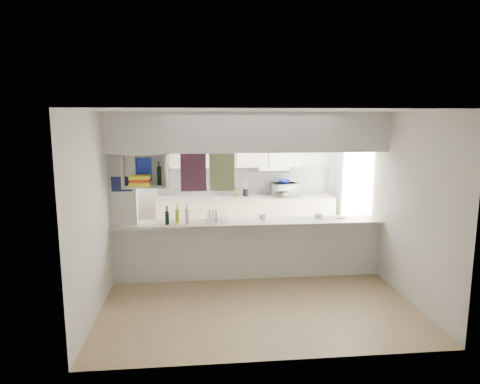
{
  "coord_description": "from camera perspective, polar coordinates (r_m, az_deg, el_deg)",
  "views": [
    {
      "loc": [
        -0.79,
        -6.45,
        2.51
      ],
      "look_at": [
        -0.09,
        0.5,
        1.3
      ],
      "focal_mm": 32.0,
      "sensor_mm": 36.0,
      "label": 1
    }
  ],
  "objects": [
    {
      "name": "floor",
      "position": [
        6.97,
        1.15,
        -11.28
      ],
      "size": [
        4.8,
        4.8,
        0.0
      ],
      "primitive_type": "plane",
      "color": "#9B805A",
      "rests_on": "ground"
    },
    {
      "name": "wall_right",
      "position": [
        7.17,
        18.1,
        -0.36
      ],
      "size": [
        0.0,
        4.8,
        4.8
      ],
      "primitive_type": "plane",
      "rotation": [
        1.57,
        0.0,
        -1.57
      ],
      "color": "silver",
      "rests_on": "floor"
    },
    {
      "name": "cup",
      "position": [
        6.68,
        3.03,
        -3.41
      ],
      "size": [
        0.11,
        0.11,
        0.09
      ],
      "primitive_type": "imported",
      "rotation": [
        0.0,
        0.0,
        -0.0
      ],
      "color": "white",
      "rests_on": "dish_rack"
    },
    {
      "name": "wall_back",
      "position": [
        8.97,
        -0.65,
        2.08
      ],
      "size": [
        4.2,
        0.0,
        4.2
      ],
      "primitive_type": "plane",
      "rotation": [
        1.57,
        0.0,
        0.0
      ],
      "color": "silver",
      "rests_on": "floor"
    },
    {
      "name": "cubby_shelf",
      "position": [
        6.49,
        -12.62,
        2.53
      ],
      "size": [
        0.65,
        0.35,
        0.5
      ],
      "color": "white",
      "rests_on": "bulkhead"
    },
    {
      "name": "kitchen_run",
      "position": [
        8.8,
        0.54,
        -1.2
      ],
      "size": [
        3.6,
        0.63,
        2.24
      ],
      "color": "beige",
      "rests_on": "floor"
    },
    {
      "name": "wine_bottles",
      "position": [
        6.56,
        -8.31,
        -3.24
      ],
      "size": [
        0.36,
        0.14,
        0.32
      ],
      "color": "black",
      "rests_on": "breakfast_bar"
    },
    {
      "name": "knife_block",
      "position": [
        8.79,
        -0.59,
        0.01
      ],
      "size": [
        0.09,
        0.07,
        0.18
      ],
      "primitive_type": "cube",
      "rotation": [
        0.0,
        0.0,
        -0.04
      ],
      "color": "brown",
      "rests_on": "bench_top"
    },
    {
      "name": "ceiling",
      "position": [
        6.5,
        1.23,
        10.64
      ],
      "size": [
        4.8,
        4.8,
        0.0
      ],
      "primitive_type": "plane",
      "color": "white",
      "rests_on": "wall_back"
    },
    {
      "name": "wall_left",
      "position": [
        6.69,
        -16.96,
        -1.0
      ],
      "size": [
        0.0,
        4.8,
        4.8
      ],
      "primitive_type": "plane",
      "rotation": [
        1.57,
        0.0,
        1.57
      ],
      "color": "silver",
      "rests_on": "floor"
    },
    {
      "name": "plastic_tubs",
      "position": [
        7.01,
        10.65,
        -3.15
      ],
      "size": [
        0.49,
        0.18,
        0.07
      ],
      "color": "silver",
      "rests_on": "breakfast_bar"
    },
    {
      "name": "dish_rack",
      "position": [
        6.67,
        -3.36,
        -3.26
      ],
      "size": [
        0.39,
        0.3,
        0.2
      ],
      "rotation": [
        0.0,
        0.0,
        0.08
      ],
      "color": "silver",
      "rests_on": "breakfast_bar"
    },
    {
      "name": "microwave",
      "position": [
        8.83,
        6.05,
        0.32
      ],
      "size": [
        0.56,
        0.43,
        0.27
      ],
      "primitive_type": "imported",
      "rotation": [
        0.0,
        0.0,
        3.35
      ],
      "color": "white",
      "rests_on": "bench_top"
    },
    {
      "name": "utensil_jar",
      "position": [
        8.79,
        0.75,
        -0.08
      ],
      "size": [
        0.11,
        0.11,
        0.15
      ],
      "primitive_type": "cylinder",
      "color": "black",
      "rests_on": "bench_top"
    },
    {
      "name": "servery_partition",
      "position": [
        6.54,
        -0.31,
        2.37
      ],
      "size": [
        4.2,
        0.5,
        2.6
      ],
      "color": "silver",
      "rests_on": "floor"
    },
    {
      "name": "bowl",
      "position": [
        8.82,
        5.91,
        1.42
      ],
      "size": [
        0.26,
        0.26,
        0.06
      ],
      "primitive_type": "imported",
      "color": "#0D1D96",
      "rests_on": "microwave"
    }
  ]
}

